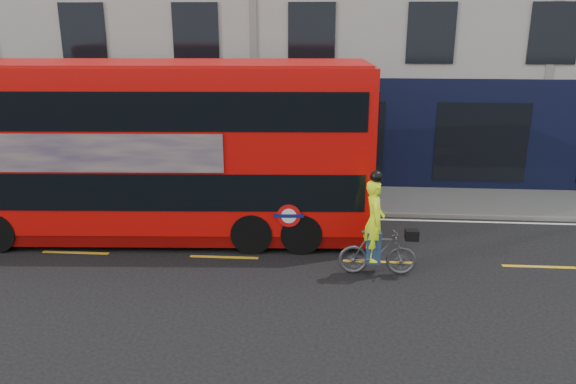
# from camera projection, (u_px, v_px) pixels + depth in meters

# --- Properties ---
(ground) EXTENTS (120.00, 120.00, 0.00)m
(ground) POSITION_uv_depth(u_px,v_px,m) (213.00, 283.00, 13.21)
(ground) COLOR black
(ground) RESTS_ON ground
(pavement) EXTENTS (60.00, 3.00, 0.12)m
(pavement) POSITION_uv_depth(u_px,v_px,m) (250.00, 197.00, 19.39)
(pavement) COLOR gray
(pavement) RESTS_ON ground
(kerb) EXTENTS (60.00, 0.12, 0.13)m
(kerb) POSITION_uv_depth(u_px,v_px,m) (244.00, 211.00, 17.96)
(kerb) COLOR slate
(kerb) RESTS_ON ground
(road_edge_line) EXTENTS (58.00, 0.10, 0.01)m
(road_edge_line) POSITION_uv_depth(u_px,v_px,m) (243.00, 216.00, 17.69)
(road_edge_line) COLOR silver
(road_edge_line) RESTS_ON ground
(lane_dashes) EXTENTS (58.00, 0.12, 0.01)m
(lane_dashes) POSITION_uv_depth(u_px,v_px,m) (224.00, 257.00, 14.64)
(lane_dashes) COLOR gold
(lane_dashes) RESTS_ON ground
(bus) EXTENTS (12.24, 3.47, 4.88)m
(bus) POSITION_uv_depth(u_px,v_px,m) (152.00, 150.00, 15.43)
(bus) COLOR red
(bus) RESTS_ON ground
(cyclist) EXTENTS (1.89, 0.73, 2.61)m
(cyclist) POSITION_uv_depth(u_px,v_px,m) (377.00, 240.00, 13.43)
(cyclist) COLOR #4C4E51
(cyclist) RESTS_ON ground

